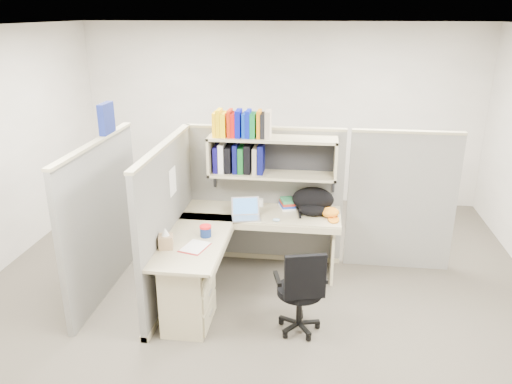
# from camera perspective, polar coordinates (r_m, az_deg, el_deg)

# --- Properties ---
(ground) EXTENTS (6.00, 6.00, 0.00)m
(ground) POSITION_cam_1_polar(r_m,az_deg,el_deg) (5.37, -0.11, -11.89)
(ground) COLOR #3B352D
(ground) RESTS_ON ground
(room_shell) EXTENTS (6.00, 6.00, 6.00)m
(room_shell) POSITION_cam_1_polar(r_m,az_deg,el_deg) (4.72, -0.13, 5.03)
(room_shell) COLOR #A8A398
(room_shell) RESTS_ON ground
(cubicle) EXTENTS (3.79, 1.84, 1.95)m
(cubicle) POSITION_cam_1_polar(r_m,az_deg,el_deg) (5.42, -3.35, -0.89)
(cubicle) COLOR #5B5C57
(cubicle) RESTS_ON ground
(desk) EXTENTS (1.74, 1.75, 0.73)m
(desk) POSITION_cam_1_polar(r_m,az_deg,el_deg) (4.97, -5.27, -8.96)
(desk) COLOR tan
(desk) RESTS_ON ground
(laptop) EXTENTS (0.36, 0.36, 0.22)m
(laptop) POSITION_cam_1_polar(r_m,az_deg,el_deg) (5.34, -1.14, -1.99)
(laptop) COLOR #B2B2B6
(laptop) RESTS_ON desk
(backpack) EXTENTS (0.52, 0.43, 0.27)m
(backpack) POSITION_cam_1_polar(r_m,az_deg,el_deg) (5.52, 6.51, -1.06)
(backpack) COLOR black
(backpack) RESTS_ON desk
(orange_cap) EXTENTS (0.26, 0.28, 0.10)m
(orange_cap) POSITION_cam_1_polar(r_m,az_deg,el_deg) (5.47, 8.49, -2.31)
(orange_cap) COLOR orange
(orange_cap) RESTS_ON desk
(snack_canister) EXTENTS (0.12, 0.12, 0.12)m
(snack_canister) POSITION_cam_1_polar(r_m,az_deg,el_deg) (4.97, -5.78, -4.44)
(snack_canister) COLOR navy
(snack_canister) RESTS_ON desk
(tissue_box) EXTENTS (0.16, 0.16, 0.21)m
(tissue_box) POSITION_cam_1_polar(r_m,az_deg,el_deg) (4.78, -10.29, -5.19)
(tissue_box) COLOR tan
(tissue_box) RESTS_ON desk
(mouse) EXTENTS (0.09, 0.07, 0.03)m
(mouse) POSITION_cam_1_polar(r_m,az_deg,el_deg) (5.32, 2.35, -3.21)
(mouse) COLOR #99BDD9
(mouse) RESTS_ON desk
(paper_cup) EXTENTS (0.08, 0.08, 0.09)m
(paper_cup) POSITION_cam_1_polar(r_m,az_deg,el_deg) (5.70, 0.53, -1.22)
(paper_cup) COLOR white
(paper_cup) RESTS_ON desk
(book_stack) EXTENTS (0.22, 0.26, 0.11)m
(book_stack) POSITION_cam_1_polar(r_m,az_deg,el_deg) (5.67, 3.59, -1.31)
(book_stack) COLOR gray
(book_stack) RESTS_ON desk
(loose_paper) EXTENTS (0.27, 0.31, 0.00)m
(loose_paper) POSITION_cam_1_polar(r_m,az_deg,el_deg) (4.80, -6.97, -6.20)
(loose_paper) COLOR white
(loose_paper) RESTS_ON desk
(task_chair) EXTENTS (0.50, 0.46, 0.89)m
(task_chair) POSITION_cam_1_polar(r_m,az_deg,el_deg) (4.70, 5.08, -12.59)
(task_chair) COLOR black
(task_chair) RESTS_ON ground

